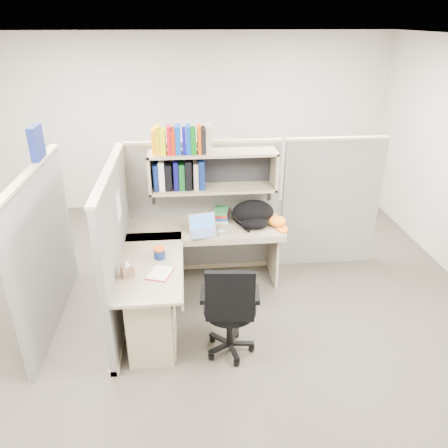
{
  "coord_description": "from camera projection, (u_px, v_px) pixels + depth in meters",
  "views": [
    {
      "loc": [
        -0.2,
        -3.87,
        2.87
      ],
      "look_at": [
        0.18,
        0.25,
        0.9
      ],
      "focal_mm": 35.0,
      "sensor_mm": 36.0,
      "label": 1
    }
  ],
  "objects": [
    {
      "name": "book_stack",
      "position": [
        221.0,
        214.0,
        5.08
      ],
      "size": [
        0.24,
        0.29,
        0.12
      ],
      "primitive_type": null,
      "rotation": [
        0.0,
        0.0,
        -0.23
      ],
      "color": "gray",
      "rests_on": "desk"
    },
    {
      "name": "paper_cup",
      "position": [
        207.0,
        218.0,
        5.0
      ],
      "size": [
        0.09,
        0.09,
        0.1
      ],
      "primitive_type": "cylinder",
      "rotation": [
        0.0,
        0.0,
        -0.23
      ],
      "color": "white",
      "rests_on": "desk"
    },
    {
      "name": "ground",
      "position": [
        210.0,
        310.0,
        4.73
      ],
      "size": [
        6.0,
        6.0,
        0.0
      ],
      "primitive_type": "plane",
      "color": "#322D27",
      "rests_on": "ground"
    },
    {
      "name": "tissue_box",
      "position": [
        127.0,
        268.0,
        3.96
      ],
      "size": [
        0.14,
        0.14,
        0.17
      ],
      "primitive_type": null,
      "rotation": [
        0.0,
        0.0,
        0.36
      ],
      "color": "#916B52",
      "rests_on": "desk"
    },
    {
      "name": "loose_paper",
      "position": [
        160.0,
        273.0,
        4.03
      ],
      "size": [
        0.25,
        0.29,
        0.0
      ],
      "primitive_type": null,
      "rotation": [
        0.0,
        0.0,
        -0.33
      ],
      "color": "silver",
      "rests_on": "desk"
    },
    {
      "name": "task_chair",
      "position": [
        230.0,
        323.0,
        3.95
      ],
      "size": [
        0.55,
        0.5,
        1.01
      ],
      "color": "black",
      "rests_on": "ground"
    },
    {
      "name": "backpack",
      "position": [
        254.0,
        214.0,
        4.89
      ],
      "size": [
        0.5,
        0.4,
        0.28
      ],
      "primitive_type": null,
      "rotation": [
        0.0,
        0.0,
        0.08
      ],
      "color": "black",
      "rests_on": "desk"
    },
    {
      "name": "mouse",
      "position": [
        222.0,
        231.0,
        4.78
      ],
      "size": [
        0.09,
        0.07,
        0.03
      ],
      "primitive_type": "ellipsoid",
      "rotation": [
        0.0,
        0.0,
        0.09
      ],
      "color": "#90A1CC",
      "rests_on": "desk"
    },
    {
      "name": "orange_cap",
      "position": [
        277.0,
        221.0,
        4.92
      ],
      "size": [
        0.27,
        0.29,
        0.11
      ],
      "primitive_type": null,
      "rotation": [
        0.0,
        0.0,
        0.34
      ],
      "color": "orange",
      "rests_on": "desk"
    },
    {
      "name": "snack_canister",
      "position": [
        159.0,
        253.0,
        4.25
      ],
      "size": [
        0.12,
        0.12,
        0.11
      ],
      "color": "navy",
      "rests_on": "desk"
    },
    {
      "name": "desk",
      "position": [
        169.0,
        293.0,
        4.25
      ],
      "size": [
        1.74,
        1.75,
        0.73
      ],
      "color": "gray",
      "rests_on": "ground"
    },
    {
      "name": "laptop",
      "position": [
        204.0,
        226.0,
        4.69
      ],
      "size": [
        0.35,
        0.35,
        0.21
      ],
      "primitive_type": null,
      "rotation": [
        0.0,
        0.0,
        0.19
      ],
      "color": "#ABABB0",
      "rests_on": "desk"
    },
    {
      "name": "room_shell",
      "position": [
        207.0,
        166.0,
        4.03
      ],
      "size": [
        6.0,
        6.0,
        6.0
      ],
      "color": "beige",
      "rests_on": "ground"
    },
    {
      "name": "cubicle",
      "position": [
        172.0,
        218.0,
        4.71
      ],
      "size": [
        3.79,
        1.84,
        1.95
      ],
      "color": "slate",
      "rests_on": "ground"
    }
  ]
}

